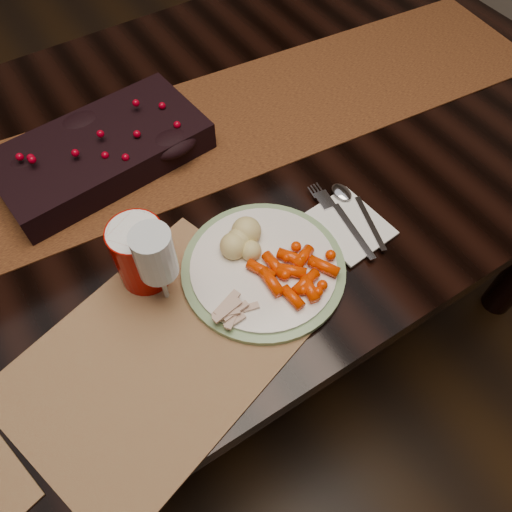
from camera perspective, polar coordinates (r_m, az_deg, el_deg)
floor at (r=1.62m, az=-4.55°, el=-8.03°), size 5.00×5.00×0.00m
dining_table at (r=1.29m, az=-5.64°, el=-0.76°), size 1.80×1.00×0.75m
table_runner at (r=1.05m, az=-6.41°, el=13.90°), size 1.59×0.46×0.00m
centerpiece at (r=1.00m, az=-17.39°, el=11.75°), size 0.41×0.24×0.08m
placemat_main at (r=0.77m, az=-11.38°, el=-11.16°), size 0.50×0.42×0.00m
dinner_plate at (r=0.82m, az=0.86°, el=-1.35°), size 0.28×0.28×0.02m
baby_carrots at (r=0.80m, az=4.50°, el=-1.91°), size 0.13×0.12×0.02m
mashed_potatoes at (r=0.81m, az=-1.25°, el=1.86°), size 0.10×0.09×0.05m
turkey_shreds at (r=0.76m, az=-2.57°, el=-6.14°), size 0.08×0.07×0.02m
napkin at (r=0.89m, az=10.51°, el=3.48°), size 0.13×0.14×0.00m
fork at (r=0.89m, az=10.26°, el=3.75°), size 0.05×0.17×0.00m
spoon at (r=0.91m, az=11.90°, el=4.80°), size 0.07×0.16×0.00m
red_cup at (r=0.79m, az=-13.03°, el=0.25°), size 0.10×0.10×0.12m
wine_glass at (r=0.75m, az=-11.02°, el=-1.49°), size 0.06×0.06×0.17m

